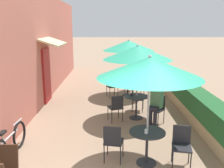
% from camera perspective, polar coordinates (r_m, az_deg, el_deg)
% --- Properties ---
extents(cafe_facade_wall, '(0.98, 13.99, 4.20)m').
position_cam_1_polar(cafe_facade_wall, '(10.50, -15.12, 8.12)').
color(cafe_facade_wall, '#C66B5B').
rests_on(cafe_facade_wall, ground_plane).
extents(planter_hedge, '(0.60, 12.99, 1.01)m').
position_cam_1_polar(planter_hedge, '(10.80, 13.82, -0.04)').
color(planter_hedge, tan).
rests_on(planter_hedge, ground_plane).
extents(patio_table_near, '(0.78, 0.78, 0.75)m').
position_cam_1_polar(patio_table_near, '(5.54, 8.00, -12.64)').
color(patio_table_near, '#28282D').
rests_on(patio_table_near, ground_plane).
extents(patio_umbrella_near, '(2.14, 2.14, 2.39)m').
position_cam_1_polar(patio_umbrella_near, '(5.06, 8.58, 3.75)').
color(patio_umbrella_near, '#B7B7BC').
rests_on(patio_umbrella_near, ground_plane).
extents(cafe_chair_near_left, '(0.47, 0.47, 0.87)m').
position_cam_1_polar(cafe_chair_near_left, '(5.57, 0.26, -12.72)').
color(cafe_chair_near_left, '#232328').
rests_on(cafe_chair_near_left, ground_plane).
extents(cafe_chair_near_right, '(0.47, 0.47, 0.87)m').
position_cam_1_polar(cafe_chair_near_right, '(5.64, 15.63, -12.86)').
color(cafe_chair_near_right, '#232328').
rests_on(cafe_chair_near_right, ground_plane).
extents(coffee_cup_near, '(0.07, 0.07, 0.09)m').
position_cam_1_polar(coffee_cup_near, '(5.35, 7.82, -10.67)').
color(coffee_cup_near, white).
rests_on(coffee_cup_near, patio_table_near).
extents(patio_table_mid, '(0.78, 0.78, 0.75)m').
position_cam_1_polar(patio_table_mid, '(8.08, 5.59, -4.14)').
color(patio_table_mid, '#28282D').
rests_on(patio_table_mid, ground_plane).
extents(patio_umbrella_mid, '(2.14, 2.14, 2.39)m').
position_cam_1_polar(patio_umbrella_mid, '(7.75, 5.85, 7.12)').
color(patio_umbrella_mid, '#B7B7BC').
rests_on(patio_umbrella_mid, ground_plane).
extents(cafe_chair_mid_left, '(0.47, 0.47, 0.87)m').
position_cam_1_polar(cafe_chair_mid_left, '(8.78, 5.45, -2.89)').
color(cafe_chair_mid_left, '#232328').
rests_on(cafe_chair_mid_left, ground_plane).
extents(cafe_chair_mid_right, '(0.51, 0.51, 0.87)m').
position_cam_1_polar(cafe_chair_mid_right, '(7.74, 0.95, -5.08)').
color(cafe_chair_mid_right, '#232328').
rests_on(cafe_chair_mid_right, ground_plane).
extents(cafe_chair_mid_back, '(0.56, 0.56, 0.87)m').
position_cam_1_polar(cafe_chair_mid_back, '(7.79, 10.35, -5.19)').
color(cafe_chair_mid_back, '#232328').
rests_on(cafe_chair_mid_back, ground_plane).
extents(seated_patron_mid_back, '(0.50, 0.51, 1.25)m').
position_cam_1_polar(seated_patron_mid_back, '(7.64, 9.98, -4.19)').
color(seated_patron_mid_back, '#23232D').
rests_on(seated_patron_mid_back, ground_plane).
extents(coffee_cup_mid, '(0.07, 0.07, 0.09)m').
position_cam_1_polar(coffee_cup_mid, '(8.00, 4.49, -2.41)').
color(coffee_cup_mid, '#232328').
rests_on(coffee_cup_mid, patio_table_mid).
extents(patio_table_far, '(0.78, 0.78, 0.75)m').
position_cam_1_polar(patio_table_far, '(10.72, 3.66, 0.28)').
color(patio_table_far, '#28282D').
rests_on(patio_table_far, ground_plane).
extents(patio_umbrella_far, '(2.14, 2.14, 2.39)m').
position_cam_1_polar(patio_umbrella_far, '(10.48, 3.78, 8.77)').
color(patio_umbrella_far, '#B7B7BC').
rests_on(patio_umbrella_far, ground_plane).
extents(cafe_chair_far_left, '(0.52, 0.52, 0.87)m').
position_cam_1_polar(cafe_chair_far_left, '(10.37, 0.21, -0.30)').
color(cafe_chair_far_left, '#232328').
rests_on(cafe_chair_far_left, ground_plane).
extents(cafe_chair_far_right, '(0.56, 0.56, 0.87)m').
position_cam_1_polar(cafe_chair_far_right, '(10.41, 7.20, -0.35)').
color(cafe_chair_far_right, '#232328').
rests_on(cafe_chair_far_right, ground_plane).
extents(cafe_chair_far_back, '(0.45, 0.45, 0.87)m').
position_cam_1_polar(cafe_chair_far_back, '(11.44, 3.54, 0.97)').
color(cafe_chair_far_back, '#232328').
rests_on(cafe_chair_far_back, ground_plane).
extents(coffee_cup_far, '(0.07, 0.07, 0.09)m').
position_cam_1_polar(coffee_cup_far, '(10.57, 3.81, 1.49)').
color(coffee_cup_far, '#232328').
rests_on(coffee_cup_far, patio_table_far).
extents(bicycle_leaning, '(0.18, 1.68, 0.76)m').
position_cam_1_polar(bicycle_leaning, '(6.25, -22.32, -12.46)').
color(bicycle_leaning, black).
rests_on(bicycle_leaning, ground_plane).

